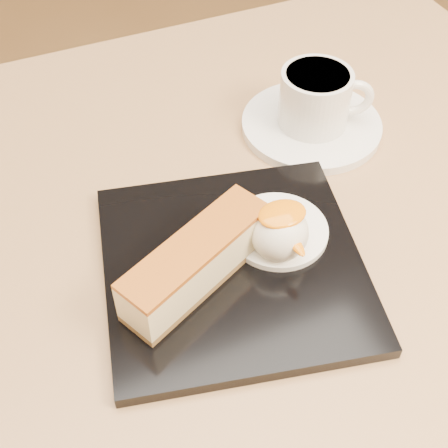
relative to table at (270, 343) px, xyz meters
name	(u,v)px	position (x,y,z in m)	size (l,w,h in m)	color
table	(270,343)	(0.00, 0.00, 0.00)	(0.80, 0.80, 0.72)	black
dessert_plate	(233,266)	(-0.05, 0.00, 0.16)	(0.22, 0.22, 0.01)	black
cheesecake	(197,261)	(-0.08, -0.01, 0.19)	(0.15, 0.10, 0.05)	brown
cream_smear	(278,230)	(0.00, 0.01, 0.17)	(0.09, 0.09, 0.01)	white
ice_cream_scoop	(279,233)	(-0.01, -0.01, 0.19)	(0.05, 0.05, 0.05)	white
mango_sauce	(282,214)	(-0.01, -0.01, 0.21)	(0.04, 0.03, 0.01)	orange
mint_sprig	(236,218)	(-0.03, 0.04, 0.17)	(0.04, 0.03, 0.00)	#2E8F2F
saucer	(311,125)	(0.11, 0.14, 0.16)	(0.15, 0.15, 0.01)	white
coffee_cup	(317,97)	(0.11, 0.14, 0.20)	(0.10, 0.07, 0.06)	white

